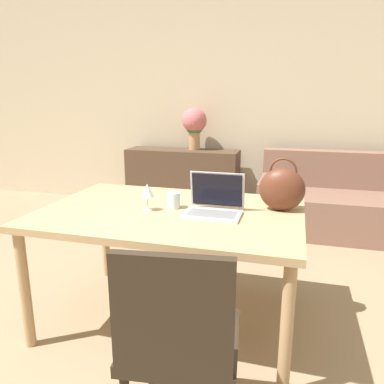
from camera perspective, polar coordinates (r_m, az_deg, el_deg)
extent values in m
plane|color=#997F60|center=(2.12, -8.01, -26.93)|extent=(14.00, 14.00, 0.00)
cube|color=beige|center=(4.70, 7.55, 13.63)|extent=(10.00, 0.06, 2.70)
cube|color=tan|center=(2.24, -3.23, -3.24)|extent=(1.54, 1.04, 0.04)
cylinder|color=tan|center=(2.35, -24.12, -13.48)|extent=(0.06, 0.06, 0.70)
cylinder|color=tan|center=(1.88, 14.18, -19.97)|extent=(0.06, 0.06, 0.70)
cylinder|color=tan|center=(3.04, -13.11, -6.21)|extent=(0.06, 0.06, 0.70)
cylinder|color=tan|center=(2.69, 14.84, -9.05)|extent=(0.06, 0.06, 0.70)
cube|color=#2D2319|center=(1.61, -1.40, -21.61)|extent=(0.49, 0.49, 0.05)
cube|color=#2D2319|center=(1.31, -3.07, -18.17)|extent=(0.42, 0.09, 0.43)
cylinder|color=#2D2319|center=(1.93, -6.21, -23.57)|extent=(0.04, 0.04, 0.43)
cylinder|color=#2D2319|center=(1.88, 5.85, -24.63)|extent=(0.04, 0.04, 0.43)
cube|color=#7F5B4C|center=(4.22, 21.32, -3.02)|extent=(1.63, 0.85, 0.42)
cube|color=#7F5B4C|center=(4.44, 21.42, 3.26)|extent=(1.63, 0.20, 0.40)
cube|color=#7F5B4C|center=(4.18, 11.65, -1.47)|extent=(0.20, 0.85, 0.56)
cube|color=#4C3828|center=(4.65, -1.44, 1.76)|extent=(1.37, 0.40, 0.77)
cube|color=silver|center=(2.13, 3.07, -3.46)|extent=(0.32, 0.22, 0.02)
cube|color=gray|center=(2.12, 3.05, -3.28)|extent=(0.28, 0.14, 0.00)
cube|color=silver|center=(2.22, 3.86, 0.35)|extent=(0.32, 0.04, 0.22)
cube|color=black|center=(2.21, 3.82, 0.33)|extent=(0.30, 0.04, 0.19)
cylinder|color=silver|center=(2.26, -2.79, -1.28)|extent=(0.08, 0.08, 0.10)
cylinder|color=silver|center=(2.24, -6.74, -2.70)|extent=(0.06, 0.06, 0.01)
cylinder|color=silver|center=(2.23, -6.77, -1.69)|extent=(0.01, 0.01, 0.08)
cone|color=silver|center=(2.21, -6.83, 0.25)|extent=(0.08, 0.08, 0.08)
ellipsoid|color=#592D1E|center=(2.26, 13.55, 0.38)|extent=(0.27, 0.15, 0.26)
torus|color=#592D1E|center=(2.24, 13.71, 3.08)|extent=(0.16, 0.01, 0.16)
cylinder|color=tan|center=(4.58, 0.36, 7.97)|extent=(0.13, 0.13, 0.24)
sphere|color=#3D6B38|center=(4.57, 0.36, 10.11)|extent=(0.22, 0.22, 0.22)
sphere|color=#C6666B|center=(4.56, 0.36, 10.85)|extent=(0.30, 0.30, 0.30)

